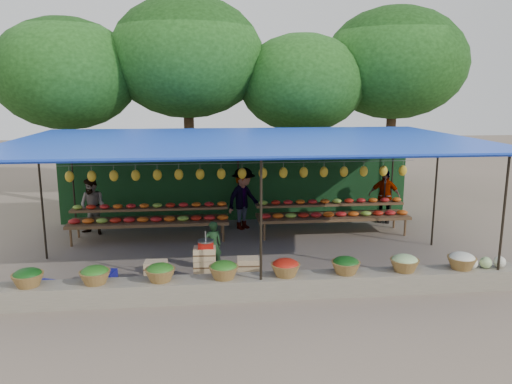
{
  "coord_description": "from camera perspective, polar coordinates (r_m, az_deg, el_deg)",
  "views": [
    {
      "loc": [
        -1.07,
        -11.81,
        3.95
      ],
      "look_at": [
        0.25,
        0.2,
        1.47
      ],
      "focal_mm": 35.0,
      "sensor_mm": 36.0,
      "label": 1
    }
  ],
  "objects": [
    {
      "name": "customer_mid",
      "position": [
        14.28,
        -1.45,
        -0.76
      ],
      "size": [
        1.31,
        1.24,
        1.78
      ],
      "primitive_type": "imported",
      "rotation": [
        0.0,
        0.0,
        0.68
      ],
      "color": "slate",
      "rests_on": "ground"
    },
    {
      "name": "weighing_scale",
      "position": [
        10.33,
        -5.77,
        -5.88
      ],
      "size": [
        0.33,
        0.33,
        0.35
      ],
      "color": "#B3150E",
      "rests_on": "crate_counter"
    },
    {
      "name": "produce_baskets",
      "position": [
        9.72,
        -0.13,
        -8.78
      ],
      "size": [
        8.98,
        0.58,
        0.34
      ],
      "color": "brown",
      "rests_on": "stone_curb"
    },
    {
      "name": "fruit_table_left",
      "position": [
        13.65,
        -12.05,
        -2.83
      ],
      "size": [
        4.21,
        0.95,
        0.93
      ],
      "color": "#4B3A1E",
      "rests_on": "ground"
    },
    {
      "name": "fruit_table_right",
      "position": [
        14.04,
        8.71,
        -2.3
      ],
      "size": [
        4.21,
        0.95,
        0.93
      ],
      "color": "#4B3A1E",
      "rests_on": "ground"
    },
    {
      "name": "stall_canopy",
      "position": [
        11.98,
        -1.1,
        5.52
      ],
      "size": [
        10.8,
        6.6,
        2.82
      ],
      "color": "black",
      "rests_on": "ground"
    },
    {
      "name": "stone_curb",
      "position": [
        9.86,
        0.46,
        -10.74
      ],
      "size": [
        10.6,
        0.55,
        0.4
      ],
      "primitive_type": "cube",
      "color": "#6B6756",
      "rests_on": "ground"
    },
    {
      "name": "netting_backdrop",
      "position": [
        15.24,
        -2.13,
        1.39
      ],
      "size": [
        10.6,
        0.06,
        2.5
      ],
      "primitive_type": "cube",
      "color": "#194621",
      "rests_on": "ground"
    },
    {
      "name": "blue_crate_back",
      "position": [
        10.83,
        -17.19,
        -9.41
      ],
      "size": [
        0.6,
        0.5,
        0.32
      ],
      "primitive_type": "cube",
      "rotation": [
        0.0,
        0.0,
        -0.24
      ],
      "color": "navy",
      "rests_on": "ground"
    },
    {
      "name": "customer_right",
      "position": [
        15.53,
        14.45,
        -0.46
      ],
      "size": [
        1.01,
        0.77,
        1.6
      ],
      "primitive_type": "imported",
      "rotation": [
        0.0,
        0.0,
        -0.47
      ],
      "color": "slate",
      "rests_on": "ground"
    },
    {
      "name": "ground",
      "position": [
        12.49,
        -1.03,
        -6.82
      ],
      "size": [
        60.0,
        60.0,
        0.0
      ],
      "primitive_type": "plane",
      "color": "#6C5E4F",
      "rests_on": "ground"
    },
    {
      "name": "blue_crate_front",
      "position": [
        10.46,
        -22.54,
        -10.49
      ],
      "size": [
        0.69,
        0.6,
        0.34
      ],
      "primitive_type": "cube",
      "rotation": [
        0.0,
        0.0,
        -0.39
      ],
      "color": "navy",
      "rests_on": "ground"
    },
    {
      "name": "vendor_seated",
      "position": [
        11.16,
        -4.95,
        -6.12
      ],
      "size": [
        0.47,
        0.38,
        1.12
      ],
      "primitive_type": "imported",
      "rotation": [
        0.0,
        0.0,
        3.47
      ],
      "color": "#18351A",
      "rests_on": "ground"
    },
    {
      "name": "tree_row",
      "position": [
        17.98,
        -1.27,
        14.01
      ],
      "size": [
        16.51,
        5.5,
        7.12
      ],
      "color": "#3A2A15",
      "rests_on": "ground"
    },
    {
      "name": "customer_left",
      "position": [
        14.49,
        -18.17,
        -1.58
      ],
      "size": [
        0.95,
        0.86,
        1.58
      ],
      "primitive_type": "imported",
      "rotation": [
        0.0,
        0.0,
        -0.43
      ],
      "color": "slate",
      "rests_on": "ground"
    },
    {
      "name": "crate_counter",
      "position": [
        10.51,
        -6.02,
        -8.72
      ],
      "size": [
        2.37,
        0.36,
        0.77
      ],
      "color": "tan",
      "rests_on": "ground"
    }
  ]
}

